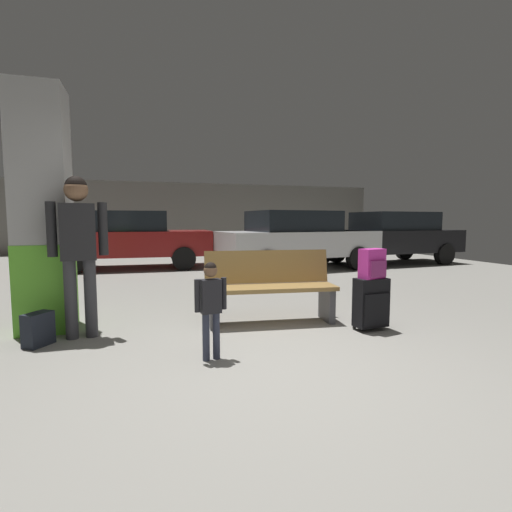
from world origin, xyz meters
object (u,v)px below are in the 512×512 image
(structural_pillar, at_px, (43,212))
(suitcase, at_px, (371,303))
(parked_car_far, at_px, (130,238))
(bench, at_px, (270,287))
(backpack_bright, at_px, (372,264))
(parked_car_near, at_px, (297,238))
(parked_car_side, at_px, (390,236))
(adult, at_px, (78,239))
(backpack_dark_floor, at_px, (38,330))
(child, at_px, (211,300))

(structural_pillar, relative_size, suitcase, 4.55)
(parked_car_far, bearing_deg, suitcase, -67.67)
(bench, height_order, backpack_bright, backpack_bright)
(parked_car_near, bearing_deg, structural_pillar, -138.92)
(structural_pillar, height_order, parked_car_side, structural_pillar)
(backpack_bright, relative_size, adult, 0.20)
(parked_car_near, bearing_deg, suitcase, -103.99)
(backpack_dark_floor, distance_m, parked_car_side, 9.65)
(structural_pillar, height_order, parked_car_far, structural_pillar)
(backpack_bright, height_order, adult, adult)
(child, xyz_separation_m, backpack_dark_floor, (-1.61, 0.89, -0.38))
(suitcase, height_order, backpack_dark_floor, suitcase)
(adult, xyz_separation_m, backpack_dark_floor, (-0.39, -0.16, -0.90))
(child, relative_size, parked_car_near, 0.21)
(backpack_bright, bearing_deg, parked_car_side, 52.22)
(structural_pillar, xyz_separation_m, adult, (0.42, -0.45, -0.29))
(parked_car_near, xyz_separation_m, parked_car_side, (3.14, 0.39, 0.00))
(parked_car_side, bearing_deg, suitcase, -127.79)
(adult, relative_size, parked_car_side, 0.41)
(bench, bearing_deg, structural_pillar, 170.74)
(parked_car_near, bearing_deg, parked_car_side, 7.10)
(bench, distance_m, parked_car_far, 6.43)
(parked_car_near, bearing_deg, adult, -133.54)
(bench, bearing_deg, backpack_dark_floor, -175.76)
(suitcase, xyz_separation_m, child, (-1.94, -0.40, 0.23))
(adult, distance_m, backpack_dark_floor, 0.99)
(child, height_order, parked_car_side, parked_car_side)
(child, relative_size, parked_car_far, 0.22)
(bench, bearing_deg, parked_car_side, 42.91)
(bench, height_order, adult, adult)
(backpack_bright, xyz_separation_m, parked_car_near, (1.34, 5.40, 0.03))
(backpack_bright, relative_size, backpack_dark_floor, 1.00)
(bench, distance_m, child, 1.43)
(backpack_bright, bearing_deg, parked_car_far, 112.34)
(bench, xyz_separation_m, parked_car_side, (5.49, 5.10, 0.36))
(adult, bearing_deg, parked_car_near, 46.46)
(adult, height_order, parked_car_near, adult)
(parked_car_near, bearing_deg, backpack_dark_floor, -134.95)
(bench, relative_size, parked_car_near, 0.39)
(suitcase, distance_m, parked_car_near, 5.58)
(bench, relative_size, adult, 0.95)
(child, height_order, parked_car_near, parked_car_near)
(parked_car_near, bearing_deg, backpack_bright, -103.98)
(bench, height_order, parked_car_side, parked_car_side)
(backpack_bright, height_order, parked_car_far, parked_car_far)
(structural_pillar, xyz_separation_m, parked_car_near, (4.93, 4.29, -0.56))
(bench, relative_size, parked_car_far, 0.40)
(suitcase, distance_m, adult, 3.31)
(parked_car_near, height_order, parked_car_far, same)
(structural_pillar, height_order, suitcase, structural_pillar)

